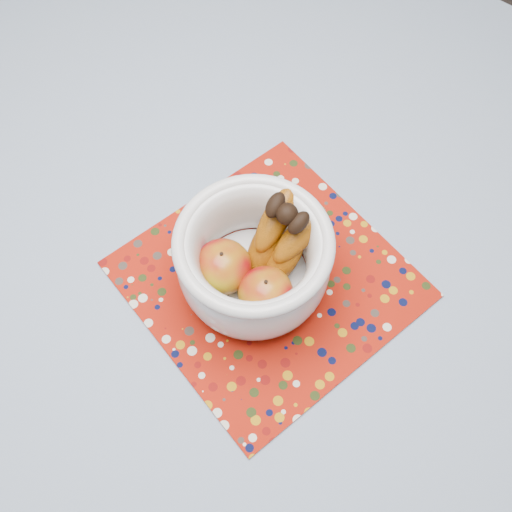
# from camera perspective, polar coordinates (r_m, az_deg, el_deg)

# --- Properties ---
(table) EXTENTS (1.20, 1.20, 0.75)m
(table) POSITION_cam_1_polar(r_m,az_deg,el_deg) (1.00, -0.74, 2.33)
(table) COLOR brown
(table) RESTS_ON ground
(tablecloth) EXTENTS (1.32, 1.32, 0.01)m
(tablecloth) POSITION_cam_1_polar(r_m,az_deg,el_deg) (0.94, -0.80, 4.85)
(tablecloth) COLOR slate
(tablecloth) RESTS_ON table
(placemat) EXTENTS (0.43, 0.43, 0.00)m
(placemat) POSITION_cam_1_polar(r_m,az_deg,el_deg) (0.87, 1.15, -2.22)
(placemat) COLOR #971508
(placemat) RESTS_ON tablecloth
(fruit_bowl) EXTENTS (0.21, 0.22, 0.15)m
(fruit_bowl) POSITION_cam_1_polar(r_m,az_deg,el_deg) (0.80, 0.30, -0.13)
(fruit_bowl) COLOR silver
(fruit_bowl) RESTS_ON placemat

